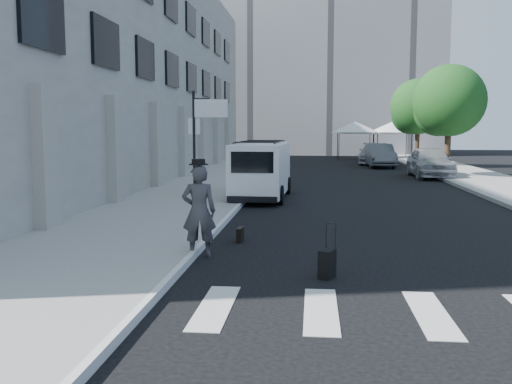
% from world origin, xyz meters
% --- Properties ---
extents(ground, '(120.00, 120.00, 0.00)m').
position_xyz_m(ground, '(0.00, 0.00, 0.00)').
color(ground, black).
rests_on(ground, ground).
extents(sidewalk_left, '(4.50, 48.00, 0.15)m').
position_xyz_m(sidewalk_left, '(-4.25, 16.00, 0.07)').
color(sidewalk_left, gray).
rests_on(sidewalk_left, ground).
extents(sidewalk_right, '(4.00, 56.00, 0.15)m').
position_xyz_m(sidewalk_right, '(9.00, 20.00, 0.07)').
color(sidewalk_right, gray).
rests_on(sidewalk_right, ground).
extents(building_left, '(10.00, 44.00, 12.00)m').
position_xyz_m(building_left, '(-11.50, 18.00, 6.00)').
color(building_left, gray).
rests_on(building_left, ground).
extents(building_far, '(22.00, 12.00, 25.00)m').
position_xyz_m(building_far, '(2.00, 50.00, 12.50)').
color(building_far, slate).
rests_on(building_far, ground).
extents(sign_pole, '(1.03, 0.07, 3.50)m').
position_xyz_m(sign_pole, '(-2.36, 3.20, 2.65)').
color(sign_pole, black).
rests_on(sign_pole, sidewalk_left).
extents(tree_near, '(3.80, 3.83, 6.03)m').
position_xyz_m(tree_near, '(7.50, 20.15, 3.97)').
color(tree_near, black).
rests_on(tree_near, ground).
extents(tree_far, '(3.80, 3.83, 6.03)m').
position_xyz_m(tree_far, '(7.50, 29.15, 3.97)').
color(tree_far, black).
rests_on(tree_far, ground).
extents(tent_left, '(4.00, 4.00, 3.20)m').
position_xyz_m(tent_left, '(4.00, 38.00, 2.71)').
color(tent_left, black).
rests_on(tent_left, ground).
extents(tent_right, '(4.00, 4.00, 3.20)m').
position_xyz_m(tent_right, '(7.20, 38.50, 2.71)').
color(tent_right, black).
rests_on(tent_right, ground).
extents(businessman, '(0.78, 0.59, 1.95)m').
position_xyz_m(businessman, '(-1.90, 0.28, 0.97)').
color(businessman, '#3B3B3E').
rests_on(businessman, ground).
extents(briefcase, '(0.14, 0.44, 0.34)m').
position_xyz_m(briefcase, '(-1.26, 2.00, 0.17)').
color(briefcase, black).
rests_on(briefcase, ground).
extents(suitcase, '(0.35, 0.42, 1.00)m').
position_xyz_m(suitcase, '(0.73, -1.12, 0.27)').
color(suitcase, black).
rests_on(suitcase, ground).
extents(cargo_van, '(2.12, 5.60, 2.10)m').
position_xyz_m(cargo_van, '(-1.49, 10.43, 1.10)').
color(cargo_van, white).
rests_on(cargo_van, ground).
extents(parked_car_a, '(2.02, 5.02, 1.71)m').
position_xyz_m(parked_car_a, '(6.80, 20.39, 0.86)').
color(parked_car_a, '#AEB0B7').
rests_on(parked_car_a, ground).
extents(parked_car_b, '(1.87, 4.90, 1.59)m').
position_xyz_m(parked_car_b, '(5.00, 28.30, 0.80)').
color(parked_car_b, '#55575C').
rests_on(parked_car_b, ground).
extents(parked_car_c, '(2.82, 5.58, 1.55)m').
position_xyz_m(parked_car_c, '(5.00, 31.79, 0.78)').
color(parked_car_c, '#97989F').
rests_on(parked_car_c, ground).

